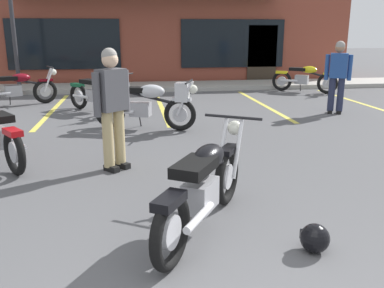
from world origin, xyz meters
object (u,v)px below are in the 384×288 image
at_px(motorcycle_green_cafe_racer, 17,88).
at_px(helmet_on_pavement, 315,238).
at_px(motorcycle_black_cruiser, 305,78).
at_px(motorcycle_blue_standard, 97,93).
at_px(motorcycle_silver_naked, 150,103).
at_px(person_in_black_shirt, 338,73).
at_px(person_by_back_row, 112,102).
at_px(motorcycle_foreground_classic, 204,185).

xyz_separation_m(motorcycle_green_cafe_racer, helmet_on_pavement, (4.47, -8.20, -0.33)).
xyz_separation_m(motorcycle_black_cruiser, motorcycle_blue_standard, (-6.26, -2.53, 0.00)).
distance_m(motorcycle_blue_standard, motorcycle_green_cafe_racer, 2.49).
bearing_deg(motorcycle_green_cafe_racer, motorcycle_silver_naked, -44.66).
bearing_deg(motorcycle_green_cafe_racer, person_in_black_shirt, -16.27).
relative_size(person_in_black_shirt, person_by_back_row, 1.00).
distance_m(person_in_black_shirt, helmet_on_pavement, 6.82).
bearing_deg(motorcycle_black_cruiser, motorcycle_blue_standard, -157.99).
xyz_separation_m(motorcycle_blue_standard, person_by_back_row, (0.53, -4.35, 0.49)).
bearing_deg(person_by_back_row, helmet_on_pavement, -54.91).
bearing_deg(motorcycle_black_cruiser, motorcycle_green_cafe_racer, -171.56).
xyz_separation_m(motorcycle_foreground_classic, person_in_black_shirt, (4.08, 5.40, 0.49)).
bearing_deg(motorcycle_black_cruiser, motorcycle_foreground_classic, -118.40).
bearing_deg(motorcycle_green_cafe_racer, helmet_on_pavement, -61.41).
relative_size(motorcycle_black_cruiser, helmet_on_pavement, 6.92).
bearing_deg(motorcycle_black_cruiser, helmet_on_pavement, -112.53).
distance_m(motorcycle_foreground_classic, motorcycle_black_cruiser, 10.10).
xyz_separation_m(person_in_black_shirt, helmet_on_pavement, (-3.19, -5.97, -0.82)).
bearing_deg(motorcycle_green_cafe_racer, motorcycle_blue_standard, -31.07).
bearing_deg(person_in_black_shirt, motorcycle_black_cruiser, 78.22).
height_order(motorcycle_blue_standard, person_by_back_row, person_by_back_row).
xyz_separation_m(motorcycle_black_cruiser, motorcycle_green_cafe_racer, (-8.39, -1.24, 0.00)).
relative_size(motorcycle_foreground_classic, person_by_back_row, 1.12).
height_order(motorcycle_silver_naked, person_by_back_row, person_by_back_row).
relative_size(motorcycle_green_cafe_racer, person_by_back_row, 1.17).
bearing_deg(person_in_black_shirt, motorcycle_foreground_classic, -127.04).
height_order(motorcycle_green_cafe_racer, person_by_back_row, person_by_back_row).
bearing_deg(person_in_black_shirt, motorcycle_silver_naked, -167.20).
height_order(motorcycle_foreground_classic, person_by_back_row, person_by_back_row).
bearing_deg(motorcycle_foreground_classic, person_in_black_shirt, 52.96).
xyz_separation_m(motorcycle_foreground_classic, person_by_back_row, (-0.92, 2.01, 0.49)).
height_order(motorcycle_foreground_classic, motorcycle_black_cruiser, same).
xyz_separation_m(motorcycle_foreground_classic, helmet_on_pavement, (0.89, -0.56, -0.33)).
height_order(motorcycle_black_cruiser, helmet_on_pavement, motorcycle_black_cruiser).
bearing_deg(helmet_on_pavement, person_by_back_row, 125.09).
height_order(motorcycle_blue_standard, person_in_black_shirt, person_in_black_shirt).
bearing_deg(helmet_on_pavement, motorcycle_foreground_classic, 147.67).
distance_m(motorcycle_green_cafe_racer, person_in_black_shirt, 8.00).
height_order(motorcycle_black_cruiser, person_by_back_row, person_by_back_row).
distance_m(motorcycle_black_cruiser, helmet_on_pavement, 10.23).
bearing_deg(motorcycle_black_cruiser, motorcycle_silver_naked, -138.80).
bearing_deg(motorcycle_silver_naked, person_in_black_shirt, 12.80).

